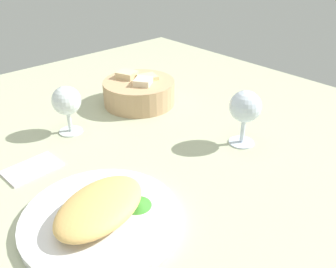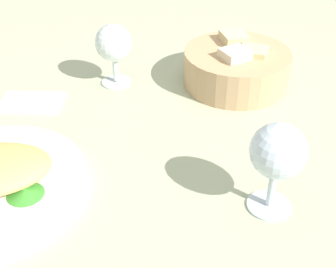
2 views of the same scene
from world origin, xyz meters
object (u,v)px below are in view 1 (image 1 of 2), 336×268
Objects in this scene: plate at (101,218)px; folded_napkin at (32,168)px; wine_glass_near at (245,109)px; wine_glass_far at (67,103)px; bread_basket at (139,91)px.

folded_napkin is (-1.99, 22.54, -0.30)cm from plate.
wine_glass_far is (-26.38, 31.25, -0.93)cm from wine_glass_near.
folded_napkin is (-40.24, 22.40, -8.32)cm from wine_glass_near.
wine_glass_near reaches higher than bread_basket.
wine_glass_near is (3.62, -33.12, 5.13)cm from bread_basket.
plate is 1.36× the size of bread_basket.
bread_basket is 1.80× the size of folded_napkin.
bread_basket is at bearing 96.24° from wine_glass_near.
folded_napkin is (-36.62, -10.72, -3.19)cm from bread_basket.
plate is at bearing -136.15° from bread_basket.
folded_napkin is at bearing 95.06° from plate.
wine_glass_far is at bearing -175.30° from bread_basket.
wine_glass_near is (38.25, 0.14, 8.02)cm from plate.
bread_basket is at bearing 4.70° from wine_glass_far.
wine_glass_far is at bearing 130.17° from wine_glass_near.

